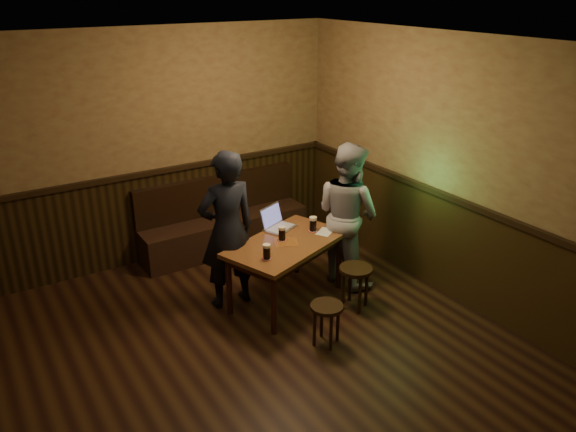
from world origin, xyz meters
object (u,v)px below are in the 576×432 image
(laptop, at_px, (276,223))
(person_suit, at_px, (227,230))
(pub_table, at_px, (286,250))
(pint_mid, at_px, (282,233))
(bench, at_px, (224,226))
(pint_left, at_px, (267,252))
(stool_right, at_px, (356,276))
(pint_right, at_px, (313,224))
(person_grey, at_px, (347,214))
(stool_left, at_px, (327,313))

(laptop, xyz_separation_m, person_suit, (-0.64, -0.08, 0.09))
(pub_table, xyz_separation_m, person_suit, (-0.54, 0.29, 0.25))
(pint_mid, bearing_deg, laptop, 69.55)
(bench, height_order, pub_table, bench)
(pub_table, height_order, person_suit, person_suit)
(pub_table, relative_size, person_suit, 0.87)
(person_suit, bearing_deg, laptop, -170.87)
(pint_left, xyz_separation_m, pint_mid, (0.35, 0.29, -0.00))
(stool_right, bearing_deg, pint_right, 103.29)
(pub_table, height_order, person_grey, person_grey)
(bench, bearing_deg, stool_right, -75.20)
(pub_table, xyz_separation_m, pint_left, (-0.37, -0.23, 0.17))
(person_grey, bearing_deg, laptop, 57.88)
(stool_left, relative_size, pint_left, 2.68)
(bench, height_order, laptop, same)
(pint_mid, xyz_separation_m, person_suit, (-0.53, 0.23, 0.08))
(stool_left, bearing_deg, pub_table, 83.33)
(bench, distance_m, stool_left, 2.42)
(stool_right, distance_m, pint_left, 1.04)
(pint_left, bearing_deg, bench, 78.12)
(person_suit, xyz_separation_m, person_grey, (1.38, -0.25, -0.04))
(stool_left, bearing_deg, person_suit, 110.65)
(stool_right, relative_size, person_suit, 0.28)
(pub_table, xyz_separation_m, laptop, (0.10, 0.37, 0.16))
(pub_table, distance_m, pint_mid, 0.18)
(pub_table, distance_m, person_suit, 0.66)
(bench, distance_m, person_suit, 1.47)
(pub_table, height_order, pint_right, pint_right)
(pint_mid, bearing_deg, stool_left, -95.33)
(pint_right, distance_m, person_suit, 0.97)
(pint_left, distance_m, pint_right, 0.83)
(person_suit, bearing_deg, stool_left, 112.57)
(bench, relative_size, person_suit, 1.28)
(pub_table, distance_m, laptop, 0.41)
(pub_table, distance_m, stool_right, 0.78)
(stool_right, bearing_deg, laptop, 116.60)
(pub_table, bearing_deg, pint_right, -8.13)
(bench, relative_size, pint_left, 13.82)
(laptop, distance_m, person_suit, 0.66)
(pub_table, bearing_deg, bench, 70.14)
(stool_right, bearing_deg, pub_table, 136.46)
(person_suit, bearing_deg, pint_mid, 158.81)
(pint_mid, height_order, person_suit, person_suit)
(pub_table, height_order, pint_mid, pint_mid)
(stool_left, height_order, pint_mid, pint_mid)
(bench, height_order, pint_left, bench)
(pint_mid, distance_m, person_suit, 0.58)
(laptop, bearing_deg, pint_right, -67.18)
(person_grey, bearing_deg, pint_right, 76.09)
(bench, xyz_separation_m, laptop, (0.10, -1.16, 0.46))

